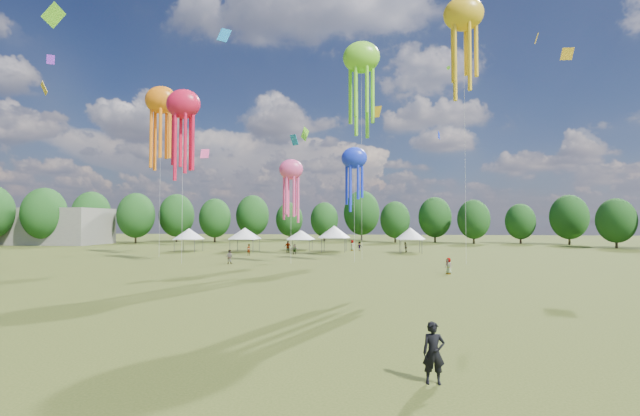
# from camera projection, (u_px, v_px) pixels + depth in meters

# --- Properties ---
(ground) EXTENTS (300.00, 300.00, 0.00)m
(ground) POSITION_uv_depth(u_px,v_px,m) (161.00, 365.00, 14.76)
(ground) COLOR #384416
(ground) RESTS_ON ground
(observer_main) EXTENTS (0.71, 0.49, 1.91)m
(observer_main) POSITION_uv_depth(u_px,v_px,m) (434.00, 353.00, 13.11)
(observer_main) COLOR black
(observer_main) RESTS_ON ground
(spectator_near) EXTENTS (0.86, 0.68, 1.70)m
(spectator_near) POSITION_uv_depth(u_px,v_px,m) (229.00, 257.00, 50.00)
(spectator_near) COLOR gray
(spectator_near) RESTS_ON ground
(spectators_far) EXTENTS (26.31, 32.80, 1.92)m
(spectators_far) POSITION_uv_depth(u_px,v_px,m) (338.00, 248.00, 65.80)
(spectators_far) COLOR gray
(spectators_far) RESTS_ON ground
(festival_tents) EXTENTS (41.52, 10.90, 4.38)m
(festival_tents) POSITION_uv_depth(u_px,v_px,m) (293.00, 233.00, 70.16)
(festival_tents) COLOR #47474C
(festival_tents) RESTS_ON ground
(show_kites) EXTENTS (45.95, 12.00, 32.02)m
(show_kites) POSITION_uv_depth(u_px,v_px,m) (304.00, 95.00, 54.66)
(show_kites) COLOR red
(show_kites) RESTS_ON ground
(small_kites) EXTENTS (76.19, 58.70, 44.15)m
(small_kites) POSITION_uv_depth(u_px,v_px,m) (301.00, 37.00, 57.42)
(small_kites) COLOR red
(small_kites) RESTS_ON ground
(treeline) EXTENTS (201.57, 95.24, 13.43)m
(treeline) POSITION_uv_depth(u_px,v_px,m) (310.00, 214.00, 77.47)
(treeline) COLOR #38281C
(treeline) RESTS_ON ground
(hangar) EXTENTS (40.00, 12.00, 8.00)m
(hangar) POSITION_uv_depth(u_px,v_px,m) (18.00, 226.00, 94.94)
(hangar) COLOR gray
(hangar) RESTS_ON ground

